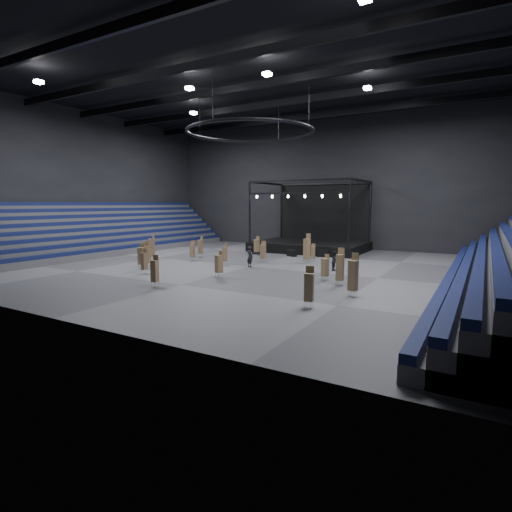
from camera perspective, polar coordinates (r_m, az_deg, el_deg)
The scene contains 33 objects.
floor at distance 39.78m, azimuth -0.81°, elevation -1.51°, with size 50.00×50.00×0.00m, color #545457.
ceiling at distance 41.02m, azimuth -0.86°, elevation 24.18°, with size 50.00×42.00×0.20m, color black.
wall_back at distance 58.39m, azimuth 9.95°, elevation 10.10°, with size 50.00×0.20×18.00m, color black.
wall_front at distance 23.99m, azimuth -28.29°, elevation 13.29°, with size 50.00×0.20×18.00m, color black.
wall_left at distance 56.42m, azimuth -23.54°, elevation 9.70°, with size 0.20×42.00×18.00m, color black.
bleachers_left at distance 54.89m, azimuth -21.86°, elevation 2.26°, with size 7.20×40.00×6.40m.
stage at distance 54.09m, azimuth 8.03°, elevation 2.35°, with size 14.00×10.00×9.20m.
truss_ring at distance 39.87m, azimuth -0.85°, elevation 17.28°, with size 12.30×12.30×5.15m.
roof_girders at distance 40.80m, azimuth -0.86°, elevation 23.10°, with size 49.00×30.35×0.70m.
floodlights at distance 37.39m, azimuth -4.29°, elevation 23.59°, with size 28.60×16.60×0.25m.
flight_case_left at distance 49.38m, azimuth 0.17°, elevation 0.70°, with size 1.15×0.58×0.77m, color black.
flight_case_mid at distance 47.56m, azimuth 5.13°, elevation 0.42°, with size 1.17×0.58×0.78m, color black.
flight_case_right at distance 47.50m, azimuth 9.51°, elevation 0.40°, with size 1.32×0.66×0.88m, color black.
chair_stack_0 at distance 40.04m, azimuth -15.50°, elevation 0.17°, with size 0.48×0.48×2.57m.
chair_stack_1 at distance 44.26m, azimuth -9.06°, elevation 0.81°, with size 0.53×0.53×2.21m.
chair_stack_2 at distance 24.01m, azimuth 7.59°, elevation -4.34°, with size 0.62×0.62×2.53m.
chair_stack_3 at distance 41.03m, azimuth -4.48°, elevation 0.35°, with size 0.55×0.55×2.21m.
chair_stack_4 at distance 30.87m, azimuth -14.26°, elevation -2.02°, with size 0.52×0.52×2.40m.
chair_stack_5 at distance 33.78m, azimuth -5.31°, elevation -1.05°, with size 0.67×0.67×2.28m.
chair_stack_6 at distance 47.12m, azimuth -7.94°, elevation 1.35°, with size 0.58×0.58×2.42m.
chair_stack_7 at distance 39.52m, azimuth -16.03°, elevation 0.07°, with size 0.70×0.70×2.48m.
chair_stack_8 at distance 43.24m, azimuth 8.16°, elevation 0.53°, with size 0.53×0.53×1.96m.
chair_stack_9 at distance 30.84m, azimuth 11.91°, elevation -1.52°, with size 0.53×0.53×2.90m.
chair_stack_10 at distance 48.42m, azimuth 0.11°, elevation 1.56°, with size 0.64×0.64×2.30m.
chair_stack_11 at distance 41.79m, azimuth -15.17°, elevation 0.18°, with size 0.56×0.56×2.07m.
chair_stack_12 at distance 32.64m, azimuth 9.86°, elevation -1.56°, with size 0.61×0.61×2.18m.
chair_stack_13 at distance 27.45m, azimuth 13.71°, elevation -2.62°, with size 0.63×0.63×2.96m.
chair_stack_14 at distance 41.75m, azimuth 7.29°, elevation 1.07°, with size 0.67×0.67×3.15m.
chair_stack_15 at distance 42.36m, azimuth 1.02°, elevation 0.72°, with size 0.63×0.63×2.29m.
chair_stack_16 at distance 36.88m, azimuth -15.70°, elevation -0.67°, with size 0.45×0.45×2.26m.
chair_stack_17 at distance 45.30m, azimuth -14.65°, elevation 1.23°, with size 0.65×0.65×2.91m.
man_center at distance 39.36m, azimuth -0.89°, elevation -0.08°, with size 0.75×0.49×2.07m, color black.
crew_member at distance 37.93m, azimuth 11.27°, elevation -0.69°, with size 0.89×0.70×1.84m, color black.
Camera 1 is at (20.13, -33.74, 6.21)m, focal length 28.00 mm.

